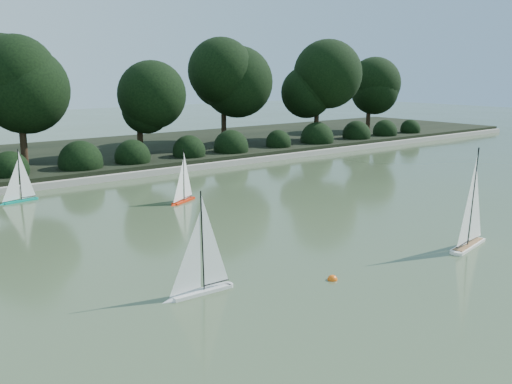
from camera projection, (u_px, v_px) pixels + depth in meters
ground at (386, 246)px, 10.30m from camera, size 80.00×80.00×0.00m
pond_coping at (148, 173)px, 17.17m from camera, size 40.00×0.35×0.18m
far_bank at (94, 155)px, 20.22m from camera, size 40.00×8.00×0.30m
tree_line at (144, 84)px, 19.25m from camera, size 26.31×3.93×4.39m
shrub_hedge at (134, 157)px, 17.78m from camera, size 29.10×1.10×1.10m
sailboat_white_a at (196, 278)px, 8.00m from camera, size 1.15×0.23×1.57m
sailboat_white_b at (471, 230)px, 10.23m from camera, size 1.41×0.48×1.92m
sailboat_orange at (182, 194)px, 13.64m from camera, size 0.94×0.56×1.36m
sailboat_teal at (17, 194)px, 13.66m from camera, size 1.00×0.32×1.36m
race_buoy at (332, 280)px, 8.61m from camera, size 0.16×0.16×0.16m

